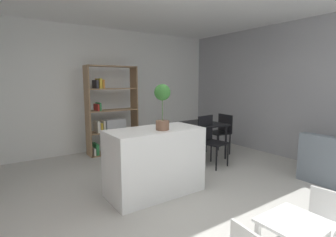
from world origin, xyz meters
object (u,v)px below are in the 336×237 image
Objects in this scene: open_bookshelf at (110,115)px; dining_table at (194,127)px; dining_chair_window_side at (221,129)px; child_chair_right at (321,218)px; dining_chair_near at (210,137)px; child_table at (293,230)px; potted_plant_on_island at (162,102)px; kitchen_island at (155,161)px.

dining_table is (1.25, -1.41, -0.19)m from open_bookshelf.
dining_chair_window_side is (0.79, -0.01, -0.13)m from dining_table.
dining_chair_near reaches higher than child_chair_right.
dining_chair_near is at bearing 60.45° from child_table.
potted_plant_on_island reaches higher than child_chair_right.
dining_chair_near is at bearing 22.25° from potted_plant_on_island.
dining_chair_window_side is at bearing -0.77° from dining_table.
kitchen_island is 1.40× the size of dining_chair_near.
dining_chair_window_side is (2.03, -1.42, -0.32)m from open_bookshelf.
potted_plant_on_island is 2.09m from child_table.
kitchen_island is 2.29× the size of child_chair_right.
child_table is 2.83m from dining_chair_near.
child_chair_right is at bearing 0.77° from child_table.
potted_plant_on_island is at bearing -57.97° from dining_chair_window_side.
dining_table is 1.34× the size of dining_chair_window_side.
kitchen_island is 1.14× the size of dining_table.
kitchen_island is at bearing -148.28° from dining_table.
dining_chair_window_side reaches higher than child_chair_right.
dining_chair_window_side is at bearing 53.03° from child_table.
dining_chair_window_side is at bearing -34.84° from open_bookshelf.
kitchen_island is at bearing -171.04° from dining_chair_near.
dining_chair_window_side is (2.27, 1.06, -0.79)m from potted_plant_on_island.
child_table is at bearing -92.12° from open_bookshelf.
open_bookshelf is 1.66× the size of dining_table.
potted_plant_on_island is 1.20× the size of child_table.
child_table is (0.08, -1.85, -0.95)m from potted_plant_on_island.
open_bookshelf is at bearing 82.94° from kitchen_island.
child_table is at bearing -87.59° from potted_plant_on_island.
dining_table is at bearing -83.78° from dining_chair_window_side.
dining_table is 1.23× the size of dining_chair_near.
child_chair_right is at bearing -72.53° from potted_plant_on_island.
kitchen_island reaches higher than child_chair_right.
kitchen_island reaches higher than dining_chair_window_side.
dining_chair_near is (1.47, 0.60, -0.77)m from potted_plant_on_island.
child_table is 0.90× the size of child_chair_right.
kitchen_island is 2.41m from open_bookshelf.
open_bookshelf is 2.23× the size of dining_chair_window_side.
child_table is (-0.16, -4.33, -0.48)m from open_bookshelf.
dining_table is (1.54, 0.95, 0.20)m from kitchen_island.
potted_plant_on_island is 1.95m from dining_table.
kitchen_island reaches higher than dining_table.
open_bookshelf is 2.27m from dining_chair_near.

